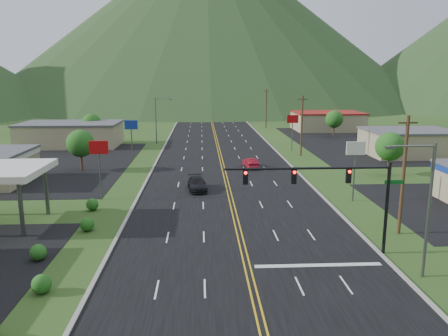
{
  "coord_description": "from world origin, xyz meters",
  "views": [
    {
      "loc": [
        -3.11,
        -16.23,
        13.05
      ],
      "look_at": [
        -0.99,
        24.38,
        4.5
      ],
      "focal_mm": 35.0,
      "sensor_mm": 36.0,
      "label": 1
    }
  ],
  "objects_px": {
    "car_dark_mid": "(197,184)",
    "car_red_far": "(250,163)",
    "streetlight_east": "(425,202)",
    "streetlight_west": "(157,117)",
    "traffic_signal": "(334,185)"
  },
  "relations": [
    {
      "from": "traffic_signal",
      "to": "streetlight_east",
      "type": "height_order",
      "value": "streetlight_east"
    },
    {
      "from": "streetlight_east",
      "to": "car_red_far",
      "type": "height_order",
      "value": "streetlight_east"
    },
    {
      "from": "traffic_signal",
      "to": "streetlight_west",
      "type": "distance_m",
      "value": 58.88
    },
    {
      "from": "streetlight_east",
      "to": "car_dark_mid",
      "type": "relative_size",
      "value": 1.81
    },
    {
      "from": "traffic_signal",
      "to": "car_red_far",
      "type": "xyz_separation_m",
      "value": [
        -2.52,
        31.66,
        -4.62
      ]
    },
    {
      "from": "streetlight_east",
      "to": "streetlight_west",
      "type": "relative_size",
      "value": 1.0
    },
    {
      "from": "traffic_signal",
      "to": "streetlight_west",
      "type": "height_order",
      "value": "streetlight_west"
    },
    {
      "from": "traffic_signal",
      "to": "car_dark_mid",
      "type": "relative_size",
      "value": 2.64
    },
    {
      "from": "car_dark_mid",
      "to": "car_red_far",
      "type": "xyz_separation_m",
      "value": [
        7.63,
        12.41,
        -0.01
      ]
    },
    {
      "from": "streetlight_east",
      "to": "car_red_far",
      "type": "bearing_deg",
      "value": 101.44
    },
    {
      "from": "traffic_signal",
      "to": "car_dark_mid",
      "type": "height_order",
      "value": "traffic_signal"
    },
    {
      "from": "car_dark_mid",
      "to": "car_red_far",
      "type": "distance_m",
      "value": 14.57
    },
    {
      "from": "streetlight_west",
      "to": "car_dark_mid",
      "type": "bearing_deg",
      "value": -77.71
    },
    {
      "from": "streetlight_east",
      "to": "traffic_signal",
      "type": "bearing_deg",
      "value": 139.61
    },
    {
      "from": "car_dark_mid",
      "to": "car_red_far",
      "type": "height_order",
      "value": "car_dark_mid"
    }
  ]
}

